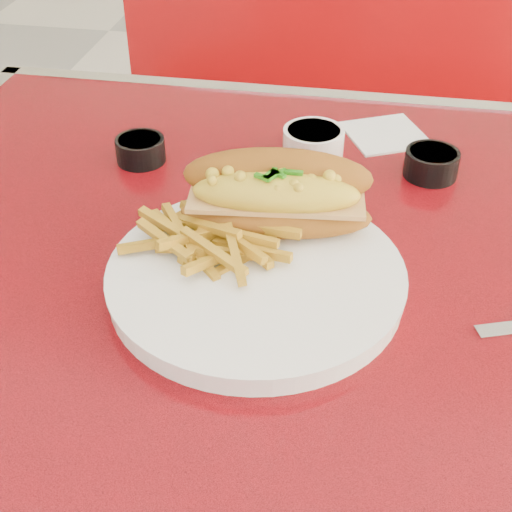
% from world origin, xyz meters
% --- Properties ---
extents(diner_table, '(1.23, 0.83, 0.77)m').
position_xyz_m(diner_table, '(0.00, 0.00, 0.61)').
color(diner_table, red).
rests_on(diner_table, ground).
extents(booth_bench_far, '(1.20, 0.51, 0.90)m').
position_xyz_m(booth_bench_far, '(0.00, 0.81, 0.29)').
color(booth_bench_far, '#970A0C').
rests_on(booth_bench_far, ground).
extents(dinner_plate, '(0.40, 0.40, 0.02)m').
position_xyz_m(dinner_plate, '(-0.10, -0.08, 0.78)').
color(dinner_plate, white).
rests_on(dinner_plate, diner_table).
extents(mac_hoagie, '(0.22, 0.12, 0.09)m').
position_xyz_m(mac_hoagie, '(-0.09, 0.00, 0.83)').
color(mac_hoagie, '#9A5918').
rests_on(mac_hoagie, dinner_plate).
extents(fries_pile, '(0.15, 0.15, 0.04)m').
position_xyz_m(fries_pile, '(-0.15, -0.05, 0.81)').
color(fries_pile, gold).
rests_on(fries_pile, dinner_plate).
extents(fork, '(0.03, 0.14, 0.00)m').
position_xyz_m(fork, '(-0.09, 0.01, 0.79)').
color(fork, silver).
rests_on(fork, dinner_plate).
extents(gravy_ramekin, '(0.09, 0.09, 0.04)m').
position_xyz_m(gravy_ramekin, '(-0.07, 0.19, 0.79)').
color(gravy_ramekin, white).
rests_on(gravy_ramekin, diner_table).
extents(sauce_cup_left, '(0.08, 0.08, 0.03)m').
position_xyz_m(sauce_cup_left, '(-0.29, 0.15, 0.79)').
color(sauce_cup_left, black).
rests_on(sauce_cup_left, diner_table).
extents(sauce_cup_right, '(0.09, 0.09, 0.03)m').
position_xyz_m(sauce_cup_right, '(0.08, 0.18, 0.79)').
color(sauce_cup_right, black).
rests_on(sauce_cup_right, diner_table).
extents(paper_napkin, '(0.14, 0.14, 0.00)m').
position_xyz_m(paper_napkin, '(0.02, 0.28, 0.77)').
color(paper_napkin, white).
rests_on(paper_napkin, diner_table).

